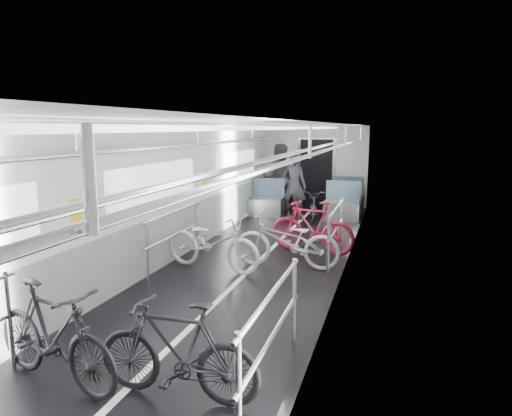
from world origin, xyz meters
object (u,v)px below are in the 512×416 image
(bike_left_mid, at_px, (54,335))
(bike_left_far, at_px, (213,242))
(person_standing, at_px, (295,186))
(bike_aisle, at_px, (314,205))
(bike_right_near, at_px, (177,350))
(bike_right_mid, at_px, (287,241))
(bike_right_far, at_px, (312,227))
(person_seated, at_px, (279,178))

(bike_left_mid, xyz_separation_m, bike_left_far, (0.06, 3.66, -0.02))
(bike_left_mid, distance_m, person_standing, 8.24)
(bike_aisle, bearing_deg, bike_right_near, -98.28)
(bike_left_far, relative_size, bike_right_mid, 1.01)
(bike_left_mid, distance_m, bike_right_near, 1.18)
(bike_left_mid, height_order, bike_right_far, bike_right_far)
(bike_right_mid, distance_m, person_standing, 4.21)
(bike_left_far, xyz_separation_m, bike_right_mid, (1.16, 0.44, -0.01))
(bike_right_near, bearing_deg, bike_right_mid, 178.42)
(bike_right_mid, relative_size, person_seated, 0.93)
(bike_left_mid, xyz_separation_m, bike_right_mid, (1.22, 4.10, -0.02))
(bike_left_mid, bearing_deg, bike_right_far, -1.64)
(bike_right_far, xyz_separation_m, person_standing, (-1.00, 3.02, 0.36))
(bike_left_far, distance_m, person_standing, 4.60)
(bike_right_far, distance_m, person_seated, 4.29)
(bike_right_mid, relative_size, bike_right_far, 1.07)
(bike_right_far, distance_m, person_standing, 3.20)
(bike_right_mid, relative_size, bike_aisle, 1.17)
(bike_right_near, xyz_separation_m, bike_right_far, (0.28, 5.07, 0.05))
(person_standing, bearing_deg, person_seated, -42.85)
(bike_left_mid, height_order, bike_right_mid, bike_left_mid)
(bike_right_near, xyz_separation_m, bike_right_mid, (0.05, 3.97, 0.01))
(bike_left_mid, bearing_deg, bike_left_far, 13.09)
(bike_left_mid, relative_size, bike_right_near, 1.08)
(bike_right_far, bearing_deg, bike_right_mid, -0.81)
(bike_left_mid, distance_m, person_seated, 9.16)
(bike_right_near, xyz_separation_m, person_seated, (-1.36, 9.01, 0.50))
(bike_right_mid, xyz_separation_m, bike_aisle, (-0.24, 4.12, -0.07))
(bike_right_far, bearing_deg, person_standing, -150.43)
(bike_right_mid, height_order, person_seated, person_seated)
(bike_right_near, relative_size, bike_right_far, 0.91)
(bike_right_far, height_order, person_seated, person_seated)
(bike_right_mid, xyz_separation_m, bike_right_far, (0.24, 1.10, 0.03))
(bike_left_mid, height_order, bike_left_far, bike_left_mid)
(bike_right_mid, height_order, bike_right_far, bike_right_far)
(bike_left_mid, bearing_deg, person_standing, 10.81)
(bike_right_near, height_order, bike_aisle, bike_right_near)
(bike_right_near, distance_m, bike_right_mid, 3.97)
(bike_left_far, distance_m, bike_right_far, 2.08)
(bike_aisle, distance_m, person_seated, 1.58)
(bike_right_near, bearing_deg, bike_aisle, -179.50)
(bike_left_mid, xyz_separation_m, person_standing, (0.46, 8.22, 0.37))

